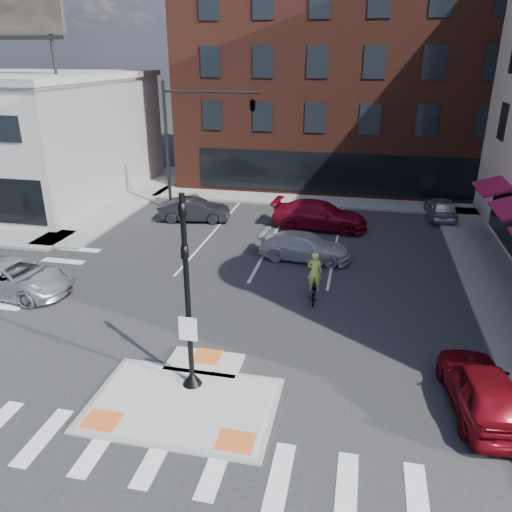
% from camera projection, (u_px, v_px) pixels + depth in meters
% --- Properties ---
extents(ground, '(120.00, 120.00, 0.00)m').
position_uv_depth(ground, '(188.00, 395.00, 14.93)').
color(ground, '#28282B').
rests_on(ground, ground).
extents(refuge_island, '(5.40, 4.65, 0.13)m').
position_uv_depth(refuge_island, '(185.00, 399.00, 14.68)').
color(refuge_island, gray).
rests_on(refuge_island, ground).
extents(sidewalk_nw, '(23.50, 20.50, 0.15)m').
position_uv_depth(sidewalk_nw, '(20.00, 212.00, 32.02)').
color(sidewalk_nw, gray).
rests_on(sidewalk_nw, ground).
extents(sidewalk_e, '(3.00, 24.00, 0.15)m').
position_uv_depth(sidewalk_e, '(498.00, 285.00, 21.86)').
color(sidewalk_e, gray).
rests_on(sidewalk_e, ground).
extents(sidewalk_n, '(26.00, 3.00, 0.15)m').
position_uv_depth(sidewalk_n, '(336.00, 201.00, 34.25)').
color(sidewalk_n, gray).
rests_on(sidewalk_n, ground).
extents(building_n, '(24.40, 18.40, 15.50)m').
position_uv_depth(building_n, '(350.00, 76.00, 40.39)').
color(building_n, '#53241A').
rests_on(building_n, ground).
extents(building_far_left, '(10.00, 12.00, 10.00)m').
position_uv_depth(building_far_left, '(297.00, 93.00, 60.94)').
color(building_far_left, slate).
rests_on(building_far_left, ground).
extents(building_far_right, '(12.00, 12.00, 12.00)m').
position_uv_depth(building_far_right, '(407.00, 85.00, 59.84)').
color(building_far_right, brown).
rests_on(building_far_right, ground).
extents(signal_pole, '(0.60, 0.60, 5.98)m').
position_uv_depth(signal_pole, '(189.00, 319.00, 14.40)').
color(signal_pole, black).
rests_on(signal_pole, refuge_island).
extents(mast_arm_signal, '(6.10, 2.24, 8.00)m').
position_uv_depth(mast_arm_signal, '(228.00, 113.00, 29.58)').
color(mast_arm_signal, black).
rests_on(mast_arm_signal, ground).
extents(silver_suv, '(5.34, 2.74, 1.44)m').
position_uv_depth(silver_suv, '(13.00, 277.00, 21.04)').
color(silver_suv, '#B6B9BE').
rests_on(silver_suv, ground).
extents(red_sedan, '(2.17, 4.43, 1.46)m').
position_uv_depth(red_sedan, '(482.00, 389.00, 14.03)').
color(red_sedan, maroon).
rests_on(red_sedan, ground).
extents(white_pickup, '(4.64, 2.17, 1.31)m').
position_uv_depth(white_pickup, '(305.00, 247.00, 24.59)').
color(white_pickup, silver).
rests_on(white_pickup, ground).
extents(bg_car_dark, '(4.42, 2.12, 1.40)m').
position_uv_depth(bg_car_dark, '(194.00, 210.00, 30.27)').
color(bg_car_dark, '#252429').
rests_on(bg_car_dark, ground).
extents(bg_car_silver, '(1.77, 4.01, 1.34)m').
position_uv_depth(bg_car_silver, '(441.00, 208.00, 30.72)').
color(bg_car_silver, silver).
rests_on(bg_car_silver, ground).
extents(bg_car_red, '(5.64, 2.67, 1.59)m').
position_uv_depth(bg_car_red, '(320.00, 215.00, 28.94)').
color(bg_car_red, maroon).
rests_on(bg_car_red, ground).
extents(cyclist, '(0.69, 1.69, 2.12)m').
position_uv_depth(cyclist, '(314.00, 284.00, 20.42)').
color(cyclist, '#3F3F44').
rests_on(cyclist, ground).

